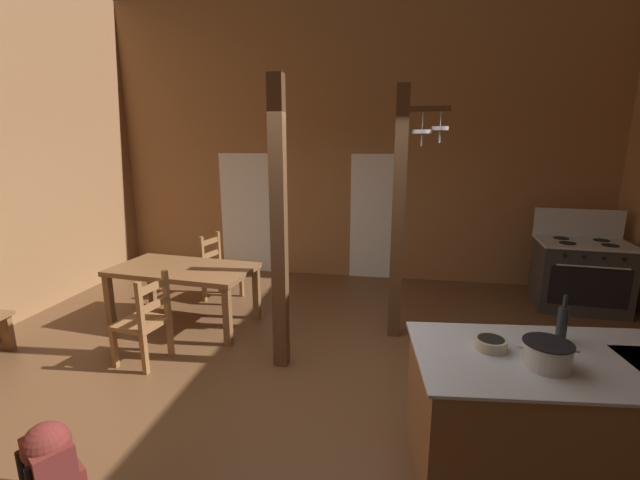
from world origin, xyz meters
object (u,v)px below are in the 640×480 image
(ladderback_chair_near_window, at_px, (219,269))
(stove_range, at_px, (580,274))
(bottle_tall_on_counter, at_px, (562,323))
(kitchen_island, at_px, (579,422))
(backpack, at_px, (50,465))
(mixing_bowl_on_counter, at_px, (491,344))
(ladderback_chair_by_post, at_px, (145,322))
(stockpot_on_counter, at_px, (547,354))
(dining_table, at_px, (183,274))

(ladderback_chair_near_window, bearing_deg, stove_range, 5.99)
(bottle_tall_on_counter, bearing_deg, kitchen_island, -65.93)
(backpack, relative_size, mixing_bowl_on_counter, 2.91)
(ladderback_chair_near_window, bearing_deg, bottle_tall_on_counter, -35.99)
(ladderback_chair_by_post, bearing_deg, backpack, -75.64)
(stove_range, distance_m, ladderback_chair_near_window, 5.02)
(stove_range, bearing_deg, ladderback_chair_by_post, -154.33)
(ladderback_chair_by_post, distance_m, mixing_bowl_on_counter, 3.28)
(ladderback_chair_near_window, distance_m, stockpot_on_counter, 4.55)
(backpack, bearing_deg, stockpot_on_counter, 12.36)
(kitchen_island, distance_m, mixing_bowl_on_counter, 0.77)
(ladderback_chair_by_post, xyz_separation_m, bottle_tall_on_counter, (3.60, -0.74, 0.59))
(stove_range, bearing_deg, stockpot_on_counter, -114.53)
(ladderback_chair_near_window, height_order, backpack, ladderback_chair_near_window)
(backpack, bearing_deg, ladderback_chair_by_post, 104.36)
(stove_range, height_order, mixing_bowl_on_counter, stove_range)
(stockpot_on_counter, bearing_deg, bottle_tall_on_counter, 60.46)
(ladderback_chair_near_window, distance_m, backpack, 3.66)
(dining_table, distance_m, bottle_tall_on_counter, 4.06)
(kitchen_island, bearing_deg, backpack, -166.29)
(bottle_tall_on_counter, bearing_deg, dining_table, 155.05)
(stove_range, bearing_deg, backpack, -137.61)
(dining_table, distance_m, ladderback_chair_near_window, 0.93)
(bottle_tall_on_counter, bearing_deg, ladderback_chair_near_window, 144.01)
(ladderback_chair_near_window, bearing_deg, backpack, -82.99)
(stove_range, relative_size, bottle_tall_on_counter, 3.94)
(kitchen_island, bearing_deg, ladderback_chair_by_post, 165.50)
(kitchen_island, height_order, backpack, kitchen_island)
(stockpot_on_counter, bearing_deg, backpack, -167.64)
(backpack, distance_m, mixing_bowl_on_counter, 2.86)
(ladderback_chair_near_window, relative_size, stockpot_on_counter, 2.66)
(stove_range, distance_m, stockpot_on_counter, 3.88)
(stove_range, height_order, bottle_tall_on_counter, stove_range)
(ladderback_chair_by_post, bearing_deg, mixing_bowl_on_counter, -16.68)
(kitchen_island, relative_size, ladderback_chair_near_window, 2.36)
(dining_table, bearing_deg, stove_range, 15.80)
(ladderback_chair_near_window, distance_m, ladderback_chair_by_post, 1.88)
(stove_range, relative_size, ladderback_chair_by_post, 1.39)
(ladderback_chair_near_window, bearing_deg, kitchen_island, -37.46)
(bottle_tall_on_counter, bearing_deg, ladderback_chair_by_post, 168.42)
(ladderback_chair_by_post, relative_size, bottle_tall_on_counter, 2.84)
(mixing_bowl_on_counter, relative_size, bottle_tall_on_counter, 0.61)
(stove_range, distance_m, backpack, 6.16)
(dining_table, distance_m, backpack, 2.79)
(ladderback_chair_by_post, bearing_deg, stove_range, 25.67)
(mixing_bowl_on_counter, xyz_separation_m, bottle_tall_on_counter, (0.49, 0.19, 0.10))
(dining_table, height_order, ladderback_chair_by_post, ladderback_chair_by_post)
(stockpot_on_counter, relative_size, mixing_bowl_on_counter, 1.74)
(dining_table, height_order, bottle_tall_on_counter, bottle_tall_on_counter)
(kitchen_island, relative_size, ladderback_chair_by_post, 2.36)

